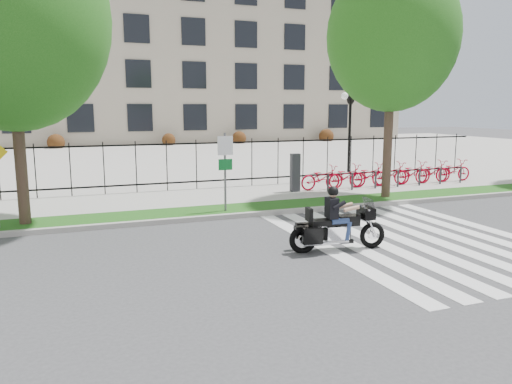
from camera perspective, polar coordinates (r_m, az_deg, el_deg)
name	(u,v)px	position (r m, az deg, el deg)	size (l,w,h in m)	color
ground	(243,259)	(11.60, -1.48, -7.61)	(120.00, 120.00, 0.00)	#3A3A3D
curb	(199,219)	(15.39, -6.52, -3.04)	(60.00, 0.20, 0.15)	#9C9892
grass_verge	(193,213)	(16.19, -7.26, -2.41)	(60.00, 1.50, 0.15)	#194912
sidewalk	(177,200)	(18.59, -9.06, -0.88)	(60.00, 3.50, 0.15)	#AAA79F
plaza	(125,157)	(35.81, -14.78, 3.94)	(80.00, 34.00, 0.10)	#AAA79F
crosswalk_stripes	(415,239)	(13.89, 17.75, -5.14)	(5.70, 8.00, 0.01)	silver
iron_fence	(167,166)	(20.13, -10.15, 2.99)	(30.00, 0.06, 2.00)	black
office_building	(99,43)	(55.88, -17.49, 15.97)	(60.00, 21.90, 20.15)	#AC9E8B
lamp_post_right	(350,112)	(26.28, 10.72, 9.00)	(1.06, 0.70, 4.25)	black
street_tree_1	(9,17)	(15.65, -26.39, 17.48)	(5.36, 5.36, 8.77)	#33231B
street_tree_2	(392,36)	(19.08, 15.33, 16.79)	(4.63, 4.63, 8.45)	#33231B
bike_share_station	(390,174)	(21.96, 15.02, 2.03)	(8.91, 0.87, 1.50)	#2D2D33
sign_pole_regulatory	(225,162)	(15.83, -3.54, 3.48)	(0.50, 0.09, 2.50)	#59595B
motorcycle_rider	(338,225)	(12.25, 9.32, -3.72)	(2.47, 0.85, 1.91)	black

